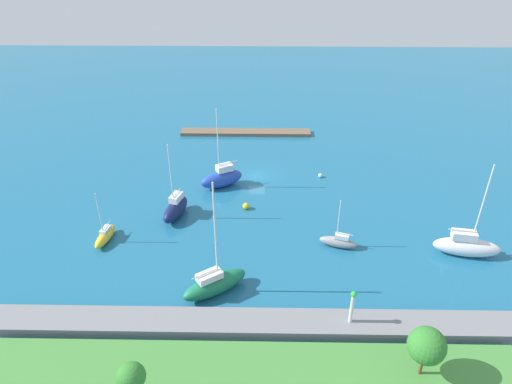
% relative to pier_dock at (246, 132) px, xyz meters
% --- Properties ---
extents(water, '(160.00, 160.00, 0.00)m').
position_rel_pier_dock_xyz_m(water, '(-2.28, 15.60, -0.30)').
color(water, '#1E668C').
rests_on(water, ground).
extents(pier_dock, '(23.41, 2.66, 0.61)m').
position_rel_pier_dock_xyz_m(pier_dock, '(0.00, 0.00, 0.00)').
color(pier_dock, brown).
rests_on(pier_dock, ground).
extents(breakwater, '(57.98, 3.23, 1.27)m').
position_rel_pier_dock_xyz_m(breakwater, '(-2.28, 46.10, 0.33)').
color(breakwater, gray).
rests_on(breakwater, ground).
extents(harbor_beacon, '(0.56, 0.56, 3.73)m').
position_rel_pier_dock_xyz_m(harbor_beacon, '(-11.61, 46.10, 3.12)').
color(harbor_beacon, silver).
rests_on(harbor_beacon, breakwater).
extents(park_tree_east, '(2.21, 2.21, 5.07)m').
position_rel_pier_dock_xyz_m(park_tree_east, '(6.44, 55.34, 4.55)').
color(park_tree_east, brown).
rests_on(park_tree_east, shoreline_park).
extents(park_tree_midwest, '(3.17, 3.17, 4.96)m').
position_rel_pier_dock_xyz_m(park_tree_midwest, '(-16.68, 51.57, 4.05)').
color(park_tree_midwest, brown).
rests_on(park_tree_midwest, shoreline_park).
extents(sailboat_navy_lone_north, '(3.54, 6.13, 10.68)m').
position_rel_pier_dock_xyz_m(sailboat_navy_lone_north, '(8.20, 26.89, 0.98)').
color(sailboat_navy_lone_north, '#141E4C').
rests_on(sailboat_navy_lone_north, water).
extents(sailboat_yellow_near_pier, '(2.09, 4.82, 6.93)m').
position_rel_pier_dock_xyz_m(sailboat_yellow_near_pier, '(15.97, 32.31, 0.42)').
color(sailboat_yellow_near_pier, yellow).
rests_on(sailboat_yellow_near_pier, water).
extents(sailboat_white_by_breakwater, '(7.78, 3.34, 12.01)m').
position_rel_pier_dock_xyz_m(sailboat_white_by_breakwater, '(-26.97, 34.25, 1.01)').
color(sailboat_white_by_breakwater, white).
rests_on(sailboat_white_by_breakwater, water).
extents(sailboat_gray_far_north, '(4.73, 2.53, 6.57)m').
position_rel_pier_dock_xyz_m(sailboat_gray_far_north, '(-12.35, 32.98, 0.45)').
color(sailboat_gray_far_north, gray).
rests_on(sailboat_gray_far_north, water).
extents(sailboat_blue_far_south, '(6.72, 5.02, 12.12)m').
position_rel_pier_dock_xyz_m(sailboat_blue_far_south, '(2.77, 18.87, 1.11)').
color(sailboat_blue_far_south, '#2347B2').
rests_on(sailboat_blue_far_south, water).
extents(sailboat_green_lone_south, '(7.36, 6.05, 13.33)m').
position_rel_pier_dock_xyz_m(sailboat_green_lone_south, '(1.74, 41.08, 0.93)').
color(sailboat_green_lone_south, '#19724C').
rests_on(sailboat_green_lone_south, water).
extents(mooring_buoy_white, '(0.63, 0.63, 0.63)m').
position_rel_pier_dock_xyz_m(mooring_buoy_white, '(-11.93, 15.92, 0.01)').
color(mooring_buoy_white, white).
rests_on(mooring_buoy_white, water).
extents(mooring_buoy_yellow, '(0.90, 0.90, 0.90)m').
position_rel_pier_dock_xyz_m(mooring_buoy_yellow, '(-0.95, 24.90, 0.14)').
color(mooring_buoy_yellow, yellow).
rests_on(mooring_buoy_yellow, water).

